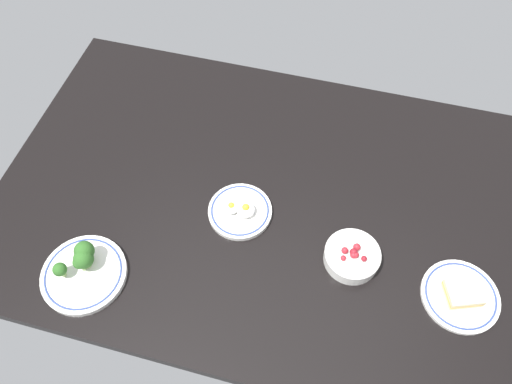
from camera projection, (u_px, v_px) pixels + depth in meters
The scene contains 5 objects.
dining_table at pixel (256, 199), 142.70cm from camera, with size 148.44×100.83×4.00cm, color black.
bowl_berries at pixel (352, 256), 128.16cm from camera, with size 14.79×14.79×6.00cm.
plate_eggs at pixel (240, 211), 136.85cm from camera, with size 17.92×17.92×5.22cm.
plate_broccoli at pixel (83, 269), 126.19cm from camera, with size 22.12×22.12×8.91cm.
plate_sandwich at pixel (461, 295), 123.64cm from camera, with size 19.77×19.77×4.26cm.
Camera 1 is at (19.07, -72.51, 123.44)cm, focal length 34.37 mm.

